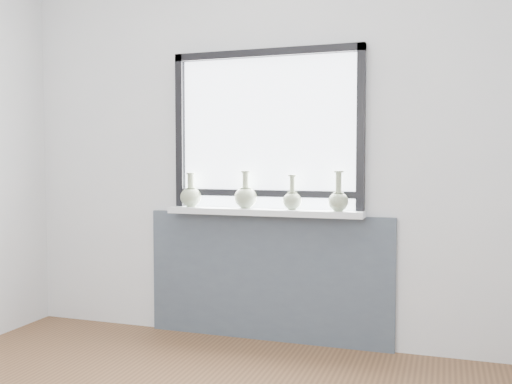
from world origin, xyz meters
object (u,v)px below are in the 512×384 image
(windowsill, at_px, (264,212))
(vase_b, at_px, (246,196))
(vase_a, at_px, (191,195))
(vase_d, at_px, (338,199))
(vase_c, at_px, (292,199))

(windowsill, relative_size, vase_b, 5.28)
(vase_a, relative_size, vase_d, 0.92)
(vase_c, distance_m, vase_d, 0.31)
(windowsill, bearing_deg, vase_c, 0.01)
(windowsill, distance_m, vase_b, 0.16)
(vase_b, xyz_separation_m, vase_d, (0.63, -0.02, -0.00))
(vase_b, height_order, vase_c, vase_b)
(windowsill, bearing_deg, vase_b, 177.12)
(vase_b, bearing_deg, vase_a, -179.50)
(windowsill, relative_size, vase_a, 5.61)
(windowsill, xyz_separation_m, vase_b, (-0.13, 0.01, 0.10))
(windowsill, xyz_separation_m, vase_c, (0.19, 0.00, 0.09))
(windowsill, bearing_deg, vase_a, 179.67)
(vase_b, relative_size, vase_d, 0.98)
(windowsill, height_order, vase_a, vase_a)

